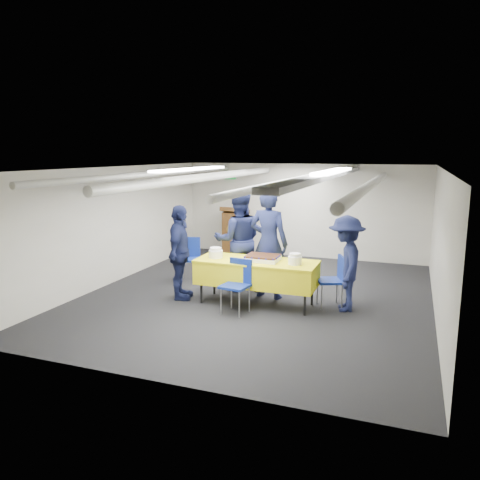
% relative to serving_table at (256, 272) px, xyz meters
% --- Properties ---
extents(ground, '(7.00, 7.00, 0.00)m').
position_rel_serving_table_xyz_m(ground, '(-0.13, 0.46, -0.56)').
color(ground, black).
rests_on(ground, ground).
extents(room_shell, '(6.00, 7.00, 2.30)m').
position_rel_serving_table_xyz_m(room_shell, '(-0.04, 0.87, 1.25)').
color(room_shell, beige).
rests_on(room_shell, ground).
extents(serving_table, '(2.06, 0.80, 0.77)m').
position_rel_serving_table_xyz_m(serving_table, '(0.00, 0.00, 0.00)').
color(serving_table, black).
rests_on(serving_table, ground).
extents(sheet_cake, '(0.57, 0.44, 0.10)m').
position_rel_serving_table_xyz_m(sheet_cake, '(0.10, 0.02, 0.26)').
color(sheet_cake, white).
rests_on(sheet_cake, serving_table).
extents(plate_stack_left, '(0.24, 0.24, 0.18)m').
position_rel_serving_table_xyz_m(plate_stack_left, '(-0.73, -0.05, 0.29)').
color(plate_stack_left, white).
rests_on(plate_stack_left, serving_table).
extents(plate_stack_right, '(0.22, 0.22, 0.18)m').
position_rel_serving_table_xyz_m(plate_stack_right, '(0.68, -0.05, 0.30)').
color(plate_stack_right, white).
rests_on(plate_stack_right, serving_table).
extents(podium, '(0.62, 0.53, 1.25)m').
position_rel_serving_table_xyz_m(podium, '(-1.73, 3.51, 0.05)').
color(podium, brown).
rests_on(podium, ground).
extents(chair_near, '(0.48, 0.48, 0.87)m').
position_rel_serving_table_xyz_m(chair_near, '(-0.17, -0.47, -0.03)').
color(chair_near, gray).
rests_on(chair_near, ground).
extents(chair_right, '(0.55, 0.55, 0.87)m').
position_rel_serving_table_xyz_m(chair_right, '(1.28, 0.34, -0.03)').
color(chair_right, gray).
rests_on(chair_right, ground).
extents(chair_left, '(0.50, 0.50, 0.87)m').
position_rel_serving_table_xyz_m(chair_left, '(-1.77, 1.01, -0.03)').
color(chair_left, gray).
rests_on(chair_left, ground).
extents(sailor_a, '(0.78, 0.58, 1.97)m').
position_rel_serving_table_xyz_m(sailor_a, '(0.07, 0.46, 0.43)').
color(sailor_a, black).
rests_on(sailor_a, ground).
extents(sailor_b, '(1.14, 1.05, 1.90)m').
position_rel_serving_table_xyz_m(sailor_b, '(-0.60, 0.72, 0.39)').
color(sailor_b, black).
rests_on(sailor_b, ground).
extents(sailor_c, '(0.65, 1.06, 1.68)m').
position_rel_serving_table_xyz_m(sailor_c, '(-1.37, -0.18, 0.28)').
color(sailor_c, black).
rests_on(sailor_c, ground).
extents(sailor_d, '(0.78, 1.12, 1.58)m').
position_rel_serving_table_xyz_m(sailor_d, '(1.46, 0.22, 0.23)').
color(sailor_d, black).
rests_on(sailor_d, ground).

